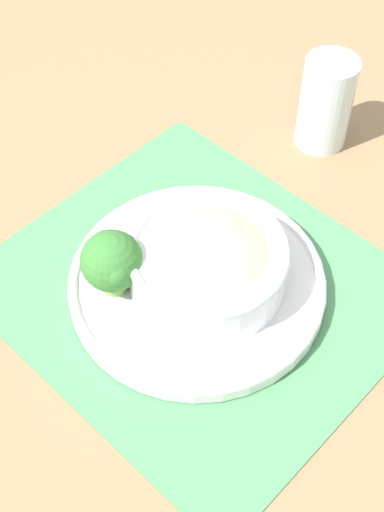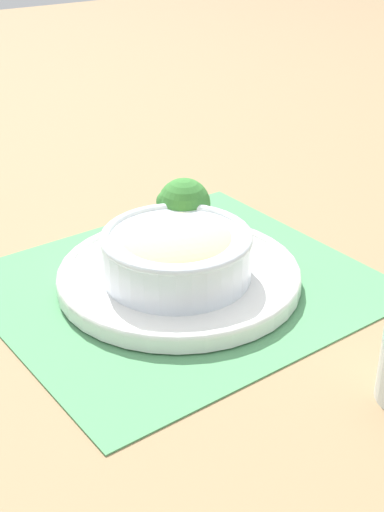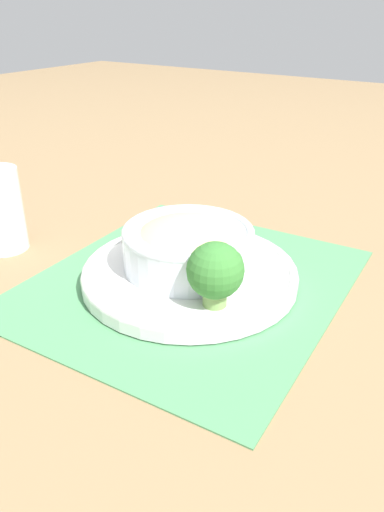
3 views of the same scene
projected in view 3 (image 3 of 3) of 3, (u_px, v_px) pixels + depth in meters
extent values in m
plane|color=#8C704C|center=(190.00, 283.00, 0.67)|extent=(4.00, 4.00, 0.00)
cube|color=#4C8C59|center=(190.00, 281.00, 0.67)|extent=(0.45, 0.40, 0.00)
cylinder|color=white|center=(190.00, 275.00, 0.67)|extent=(0.29, 0.29, 0.02)
torus|color=white|center=(190.00, 270.00, 0.66)|extent=(0.29, 0.29, 0.01)
cylinder|color=silver|center=(188.00, 249.00, 0.66)|extent=(0.17, 0.17, 0.05)
torus|color=silver|center=(188.00, 231.00, 0.65)|extent=(0.17, 0.17, 0.01)
ellipsoid|color=beige|center=(188.00, 240.00, 0.66)|extent=(0.14, 0.14, 0.06)
cylinder|color=#759E51|center=(215.00, 297.00, 0.58)|extent=(0.03, 0.03, 0.02)
sphere|color=#387A33|center=(215.00, 270.00, 0.57)|extent=(0.07, 0.07, 0.07)
sphere|color=#387A33|center=(230.00, 262.00, 0.57)|extent=(0.03, 0.03, 0.03)
sphere|color=#387A33|center=(203.00, 272.00, 0.56)|extent=(0.03, 0.03, 0.03)
cylinder|color=orange|center=(237.00, 260.00, 0.68)|extent=(0.04, 0.04, 0.01)
cylinder|color=orange|center=(229.00, 254.00, 0.70)|extent=(0.04, 0.04, 0.01)
cylinder|color=orange|center=(219.00, 250.00, 0.71)|extent=(0.04, 0.04, 0.01)
cylinder|color=silver|center=(0.00, 210.00, 0.74)|extent=(0.07, 0.07, 0.13)
cylinder|color=silver|center=(2.00, 224.00, 0.75)|extent=(0.06, 0.06, 0.08)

